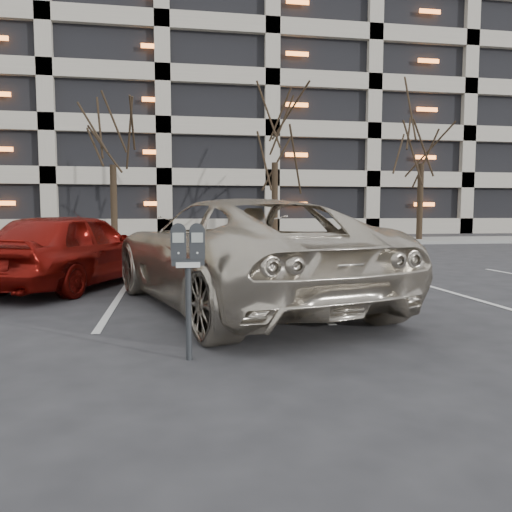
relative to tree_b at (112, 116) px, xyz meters
The scene contains 10 objects.
ground 17.16m from the tree_b, 79.38° to the right, with size 140.00×140.00×0.00m, color #28282B.
sidewalk 6.16m from the tree_b, ahead, with size 80.00×4.00×0.12m, color gray.
stall_lines 14.82m from the tree_b, 83.34° to the right, with size 16.90×5.20×0.00m.
parking_garage 23.62m from the tree_b, 49.94° to the left, with size 52.00×20.00×19.00m.
tree_b is the anchor object (origin of this frame).
tree_c 7.01m from the tree_b, ahead, with size 3.52×3.52×7.99m.
tree_d 14.01m from the tree_b, ahead, with size 3.57×3.57×8.12m.
parking_meter 18.21m from the tree_b, 81.47° to the right, with size 0.32×0.13×1.25m.
suv_silver 15.85m from the tree_b, 76.97° to the right, with size 4.11×6.16×1.58m.
car_red 13.39m from the tree_b, 86.93° to the right, with size 1.66×4.12×1.40m, color maroon.
Camera 1 is at (-0.51, -6.07, 1.38)m, focal length 35.00 mm.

